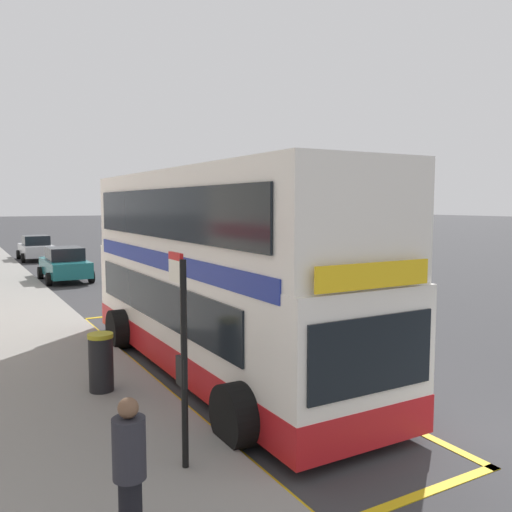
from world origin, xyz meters
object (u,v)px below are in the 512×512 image
object	(u,v)px
double_decker_bus	(215,278)
parked_car_navy_ahead	(149,252)
parked_car_silver_distant	(36,248)
pedestrian_waiting_near_sign	(130,469)
parked_car_grey_far	(232,271)
parked_car_teal_across	(65,264)
bus_stop_sign	(182,344)
litter_bin	(101,362)

from	to	relation	value
double_decker_bus	parked_car_navy_ahead	size ratio (longest dim) A/B	2.43
parked_car_navy_ahead	parked_car_silver_distant	world-z (taller)	same
parked_car_silver_distant	pedestrian_waiting_near_sign	world-z (taller)	pedestrian_waiting_near_sign
parked_car_grey_far	parked_car_silver_distant	world-z (taller)	same
double_decker_bus	pedestrian_waiting_near_sign	world-z (taller)	double_decker_bus
double_decker_bus	pedestrian_waiting_near_sign	bearing A→B (deg)	-123.09
parked_car_teal_across	parked_car_navy_ahead	xyz separation A→B (m)	(5.69, 4.59, 0.00)
bus_stop_sign	pedestrian_waiting_near_sign	xyz separation A→B (m)	(-1.17, -1.46, -0.80)
bus_stop_sign	pedestrian_waiting_near_sign	bearing A→B (deg)	-128.53
double_decker_bus	bus_stop_sign	xyz separation A→B (m)	(-2.41, -4.02, -0.24)
parked_car_grey_far	litter_bin	xyz separation A→B (m)	(-8.13, -10.34, -0.10)
bus_stop_sign	litter_bin	distance (m)	3.68
parked_car_grey_far	pedestrian_waiting_near_sign	world-z (taller)	pedestrian_waiting_near_sign
parked_car_grey_far	pedestrian_waiting_near_sign	bearing A→B (deg)	57.01
parked_car_grey_far	litter_bin	bearing A→B (deg)	49.42
parked_car_grey_far	parked_car_teal_across	world-z (taller)	same
bus_stop_sign	double_decker_bus	bearing A→B (deg)	59.08
parked_car_grey_far	litter_bin	size ratio (longest dim) A/B	3.77
parked_car_teal_across	parked_car_navy_ahead	distance (m)	7.31
bus_stop_sign	parked_car_teal_across	xyz separation A→B (m)	(2.06, 20.02, -1.02)
parked_car_grey_far	parked_car_silver_distant	xyz separation A→B (m)	(-5.69, 16.93, 0.00)
bus_stop_sign	parked_car_teal_across	bearing A→B (deg)	84.12
parked_car_navy_ahead	litter_bin	distance (m)	22.58
parked_car_silver_distant	parked_car_navy_ahead	bearing A→B (deg)	129.75
litter_bin	parked_car_silver_distant	bearing A→B (deg)	84.89
parked_car_grey_far	parked_car_teal_across	distance (m)	8.49
pedestrian_waiting_near_sign	litter_bin	xyz separation A→B (m)	(0.91, 4.96, -0.33)
parked_car_grey_far	parked_car_navy_ahead	world-z (taller)	same
bus_stop_sign	parked_car_silver_distant	world-z (taller)	bus_stop_sign
double_decker_bus	litter_bin	size ratio (longest dim) A/B	9.17
bus_stop_sign	pedestrian_waiting_near_sign	world-z (taller)	bus_stop_sign
double_decker_bus	parked_car_grey_far	bearing A→B (deg)	60.89
bus_stop_sign	pedestrian_waiting_near_sign	size ratio (longest dim) A/B	1.78
double_decker_bus	parked_car_grey_far	world-z (taller)	double_decker_bus
parked_car_navy_ahead	parked_car_silver_distant	xyz separation A→B (m)	(-5.57, 6.15, 0.00)
parked_car_silver_distant	parked_car_teal_across	bearing A→B (deg)	86.94
parked_car_grey_far	parked_car_teal_across	bearing A→B (deg)	-49.19
bus_stop_sign	parked_car_navy_ahead	size ratio (longest dim) A/B	0.69
double_decker_bus	bus_stop_sign	size ratio (longest dim) A/B	3.51
parked_car_teal_across	parked_car_silver_distant	size ratio (longest dim) A/B	1.00
parked_car_teal_across	pedestrian_waiting_near_sign	world-z (taller)	pedestrian_waiting_near_sign
litter_bin	pedestrian_waiting_near_sign	bearing A→B (deg)	-100.41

